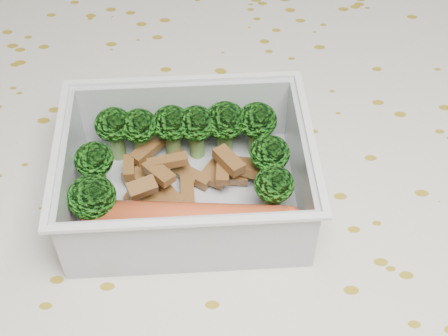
{
  "coord_description": "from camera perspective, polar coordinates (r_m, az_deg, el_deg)",
  "views": [
    {
      "loc": [
        0.0,
        -0.28,
        1.1
      ],
      "look_at": [
        -0.0,
        -0.0,
        0.78
      ],
      "focal_mm": 50.0,
      "sensor_mm": 36.0,
      "label": 1
    }
  ],
  "objects": [
    {
      "name": "broccoli_florets",
      "position": [
        0.43,
        -3.81,
        2.06
      ],
      "size": [
        0.15,
        0.1,
        0.04
      ],
      "color": "#608C3F",
      "rests_on": "lunch_container"
    },
    {
      "name": "meat_pile",
      "position": [
        0.43,
        -3.67,
        -0.64
      ],
      "size": [
        0.1,
        0.07,
        0.03
      ],
      "color": "brown",
      "rests_on": "lunch_container"
    },
    {
      "name": "dining_table",
      "position": [
        0.52,
        0.15,
        -8.18
      ],
      "size": [
        1.4,
        0.9,
        0.75
      ],
      "color": "brown",
      "rests_on": "ground"
    },
    {
      "name": "lunch_container",
      "position": [
        0.42,
        -3.4,
        -1.2
      ],
      "size": [
        0.17,
        0.14,
        0.06
      ],
      "color": "silver",
      "rests_on": "tablecloth"
    },
    {
      "name": "sausage",
      "position": [
        0.4,
        -2.77,
        -4.94
      ],
      "size": [
        0.15,
        0.03,
        0.03
      ],
      "color": "#C14923",
      "rests_on": "lunch_container"
    },
    {
      "name": "tablecloth",
      "position": [
        0.47,
        0.16,
        -4.84
      ],
      "size": [
        1.46,
        0.96,
        0.19
      ],
      "color": "beige",
      "rests_on": "dining_table"
    }
  ]
}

